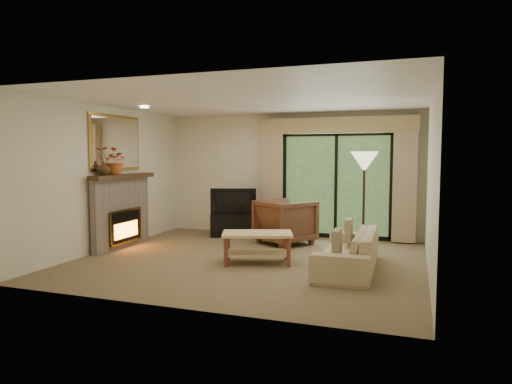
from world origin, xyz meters
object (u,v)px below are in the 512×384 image
(media_console, at_px, (234,225))
(armchair, at_px, (286,222))
(coffee_table, at_px, (257,248))
(sofa, at_px, (348,250))

(media_console, height_order, armchair, armchair)
(media_console, bearing_deg, coffee_table, -77.79)
(media_console, xyz_separation_m, armchair, (1.27, -0.44, 0.20))
(media_console, relative_size, armchair, 0.99)
(armchair, xyz_separation_m, coffee_table, (0.00, -1.68, -0.19))
(coffee_table, bearing_deg, sofa, -17.13)
(coffee_table, bearing_deg, armchair, 70.57)
(sofa, distance_m, coffee_table, 1.42)
(armchair, height_order, sofa, armchair)
(sofa, xyz_separation_m, coffee_table, (-1.42, -0.06, -0.05))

